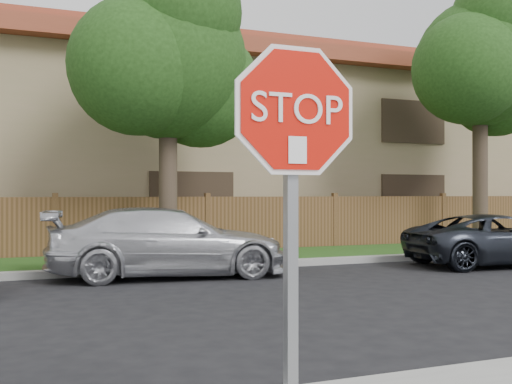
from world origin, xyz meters
name	(u,v)px	position (x,y,z in m)	size (l,w,h in m)	color
far_curb	(64,273)	(0.00, 8.15, 0.07)	(70.00, 0.30, 0.15)	gray
grass_strip	(59,265)	(0.00, 9.80, 0.06)	(70.00, 3.00, 0.12)	#1E4714
fence	(55,229)	(0.00, 11.40, 0.80)	(70.00, 0.12, 1.60)	#4E351B
apartment_building	(47,139)	(0.00, 17.00, 3.53)	(35.20, 9.20, 7.20)	#91825A
tree_mid	(170,61)	(2.52, 9.57, 4.87)	(4.80, 3.90, 7.35)	#382B21
tree_right	(484,63)	(12.02, 9.57, 5.57)	(4.80, 3.90, 8.20)	#382B21
stop_sign	(294,169)	(0.61, -1.48, 1.83)	(1.01, 0.13, 2.55)	gray
sedan_right	(169,242)	(1.99, 7.42, 0.70)	(1.97, 4.84, 1.41)	silver
sedan_far_right	(499,240)	(9.62, 6.45, 0.60)	(1.99, 4.32, 1.20)	#292E37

